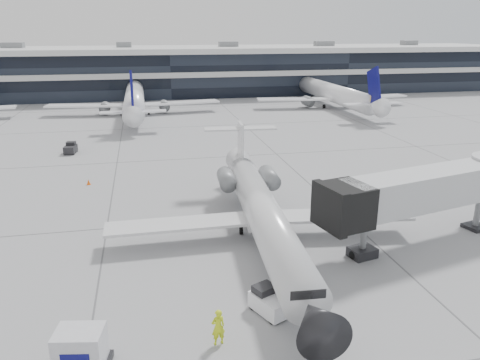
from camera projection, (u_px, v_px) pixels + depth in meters
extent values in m
plane|color=gray|center=(228.00, 219.00, 39.80)|extent=(220.00, 220.00, 0.00)
cube|color=black|center=(168.00, 73.00, 114.62)|extent=(170.00, 22.00, 10.00)
cylinder|color=silver|center=(265.00, 216.00, 34.50)|extent=(4.21, 23.53, 2.63)
cone|color=black|center=(316.00, 320.00, 22.19)|extent=(2.81, 2.90, 2.63)
cone|color=silver|center=(240.00, 163.00, 46.91)|extent=(2.71, 3.28, 2.50)
cube|color=silver|center=(178.00, 224.00, 34.80)|extent=(10.73, 2.56, 0.21)
cube|color=silver|center=(342.00, 215.00, 36.46)|extent=(10.97, 3.98, 0.21)
cylinder|color=slate|center=(226.00, 179.00, 41.66)|extent=(1.68, 3.41, 1.46)
cylinder|color=slate|center=(269.00, 177.00, 42.17)|extent=(1.68, 3.41, 1.46)
cube|color=silver|center=(241.00, 145.00, 45.72)|extent=(0.44, 2.55, 4.39)
cube|color=silver|center=(240.00, 128.00, 45.61)|extent=(7.11, 2.03, 0.16)
cylinder|color=black|center=(295.00, 310.00, 26.38)|extent=(0.21, 0.56, 0.55)
cylinder|color=black|center=(241.00, 230.00, 36.74)|extent=(0.28, 0.64, 0.62)
cylinder|color=black|center=(278.00, 228.00, 37.13)|extent=(0.28, 0.64, 0.62)
cube|color=#A7A9AB|center=(427.00, 188.00, 34.11)|extent=(14.31, 6.05, 2.61)
cube|color=black|center=(347.00, 205.00, 31.19)|extent=(3.29, 3.74, 2.81)
cylinder|color=slate|center=(363.00, 239.00, 32.75)|extent=(0.44, 0.44, 2.81)
cube|color=black|center=(362.00, 252.00, 33.08)|extent=(2.09, 1.79, 0.70)
cylinder|color=slate|center=(478.00, 211.00, 37.43)|extent=(0.50, 0.50, 3.01)
imported|color=#CEEA18|center=(218.00, 327.00, 23.72)|extent=(0.82, 0.63, 2.01)
cube|color=white|center=(270.00, 304.00, 26.47)|extent=(2.26, 2.72, 0.96)
cube|color=black|center=(264.00, 290.00, 26.68)|extent=(1.47, 1.37, 0.54)
cylinder|color=black|center=(252.00, 306.00, 26.90)|extent=(0.37, 0.51, 0.47)
cylinder|color=black|center=(268.00, 299.00, 27.57)|extent=(0.37, 0.51, 0.47)
cylinder|color=black|center=(272.00, 320.00, 25.59)|extent=(0.37, 0.51, 0.47)
cylinder|color=black|center=(288.00, 312.00, 26.26)|extent=(0.37, 0.51, 0.47)
cube|color=white|center=(80.00, 347.00, 21.87)|extent=(2.47, 2.03, 1.77)
cone|color=#F2590C|center=(89.00, 182.00, 48.44)|extent=(0.37, 0.37, 0.58)
cube|color=#F2590C|center=(89.00, 184.00, 48.53)|extent=(0.43, 0.43, 0.03)
cube|color=black|center=(71.00, 149.00, 60.55)|extent=(1.59, 2.38, 0.91)
cube|color=black|center=(71.00, 144.00, 60.84)|extent=(1.22, 1.05, 0.51)
cylinder|color=black|center=(68.00, 150.00, 61.38)|extent=(0.24, 0.47, 0.45)
cylinder|color=black|center=(77.00, 150.00, 61.46)|extent=(0.24, 0.47, 0.45)
cylinder|color=black|center=(65.00, 153.00, 59.84)|extent=(0.24, 0.47, 0.45)
cylinder|color=black|center=(74.00, 153.00, 59.92)|extent=(0.24, 0.47, 0.45)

